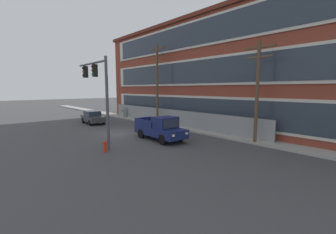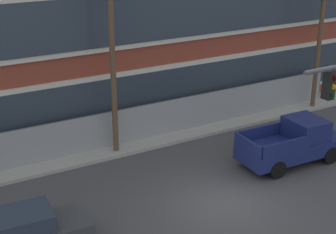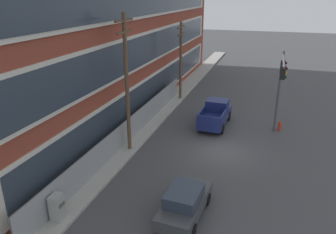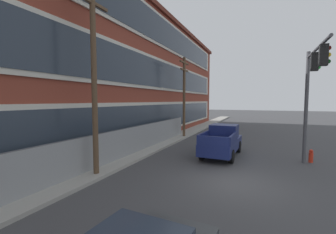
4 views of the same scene
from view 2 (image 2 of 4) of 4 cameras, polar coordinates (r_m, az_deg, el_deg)
ground_plane at (r=20.52m, az=6.04°, el=-9.44°), size 160.00×160.00×0.00m
sidewalk_building_side at (r=25.48m, az=-2.65°, el=-2.69°), size 80.00×1.90×0.16m
chain_link_fence at (r=25.19m, az=-3.12°, el=-0.76°), size 24.19×0.06×1.93m
pickup_truck_navy at (r=23.84m, az=13.81°, el=-2.81°), size 5.17×2.15×2.01m
sedan_dark_grey at (r=17.93m, az=-15.57°, el=-12.20°), size 4.26×2.01×1.56m
utility_pole_near_corner at (r=22.79m, az=-6.21°, el=7.70°), size 2.41×0.26×9.31m
utility_pole_midblock at (r=29.94m, az=16.50°, el=8.73°), size 2.43×0.26×7.80m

